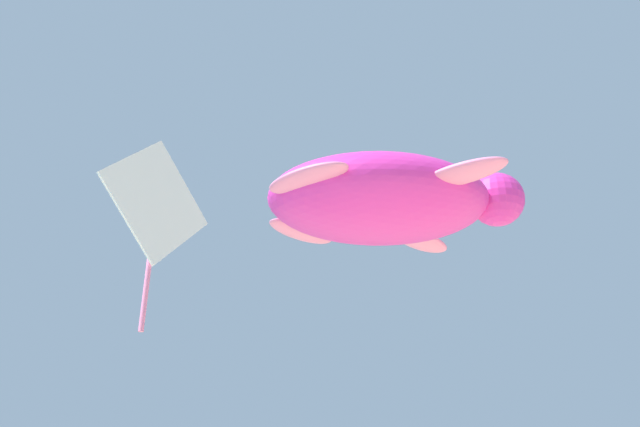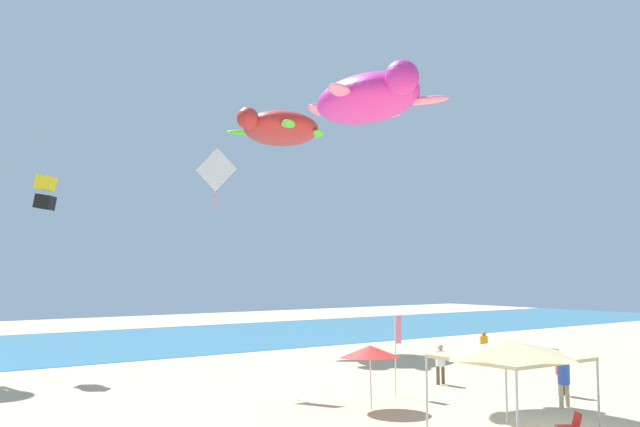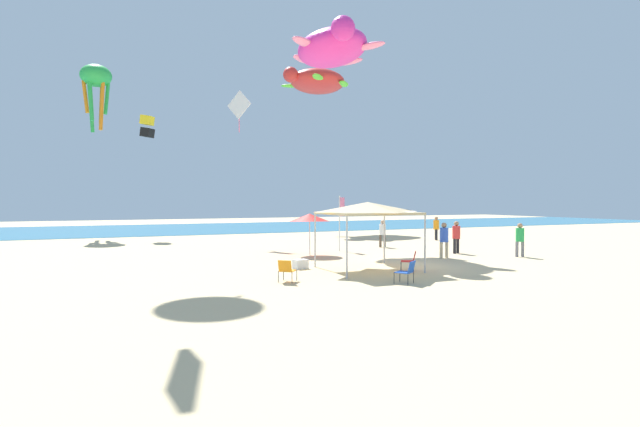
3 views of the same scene
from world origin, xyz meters
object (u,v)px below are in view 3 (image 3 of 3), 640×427
cooler_box (300,264)px  person_by_tent (520,237)px  kite_diamond_white (239,106)px  folding_chair_facing_ocean (407,270)px  kite_octopus_green (96,79)px  kite_turtle_red (317,81)px  kite_box_yellow (147,126)px  person_near_umbrella (436,226)px  canopy_tent (368,208)px  folding_chair_left_of_tent (286,269)px  folding_chair_right_of_tent (410,259)px  kite_turtle_magenta (332,48)px  banner_flag (340,218)px  person_kite_handler (383,231)px  person_watching_sky (444,237)px  person_beachcomber (456,234)px  beach_umbrella (309,218)px

cooler_box → person_by_tent: 12.13m
kite_diamond_white → folding_chair_facing_ocean: bearing=-28.8°
folding_chair_facing_ocean → kite_octopus_green: kite_octopus_green is taller
person_by_tent → kite_turtle_red: (-0.79, 25.21, 13.77)m
kite_box_yellow → person_near_umbrella: bearing=-83.9°
canopy_tent → folding_chair_left_of_tent: 4.89m
folding_chair_left_of_tent → person_by_tent: person_by_tent is taller
folding_chair_right_of_tent → person_by_tent: size_ratio=0.46×
person_by_tent → kite_turtle_magenta: (-6.81, 8.57, 11.46)m
person_by_tent → folding_chair_right_of_tent: bearing=30.7°
person_by_tent → cooler_box: bearing=15.3°
folding_chair_right_of_tent → banner_flag: bearing=-151.0°
canopy_tent → person_kite_handler: size_ratio=2.13×
folding_chair_facing_ocean → kite_turtle_red: size_ratio=0.11×
folding_chair_left_of_tent → person_by_tent: bearing=-130.2°
person_watching_sky → kite_diamond_white: kite_diamond_white is taller
folding_chair_right_of_tent → person_by_tent: 8.31m
person_beachcomber → kite_turtle_magenta: 13.77m
folding_chair_facing_ocean → folding_chair_right_of_tent: same height
person_watching_sky → banner_flag: bearing=127.9°
person_watching_sky → person_near_umbrella: size_ratio=1.04×
person_watching_sky → kite_turtle_red: (3.19, 24.07, 13.74)m
banner_flag → kite_octopus_green: (-13.40, 19.48, 11.21)m
kite_box_yellow → kite_octopus_green: (-3.80, 3.65, 4.24)m
kite_diamond_white → kite_octopus_green: size_ratio=0.52×
canopy_tent → person_near_umbrella: (12.16, 11.29, -1.58)m
person_watching_sky → kite_turtle_red: 27.90m
person_near_umbrella → banner_flag: bearing=-40.3°
canopy_tent → kite_turtle_red: (8.82, 26.16, 12.20)m
folding_chair_facing_ocean → folding_chair_left_of_tent: bearing=-61.8°
beach_umbrella → folding_chair_right_of_tent: size_ratio=2.81×
person_kite_handler → beach_umbrella: bearing=22.2°
folding_chair_facing_ocean → kite_turtle_magenta: bearing=-137.6°
folding_chair_facing_ocean → person_by_tent: bearing=169.9°
person_kite_handler → kite_diamond_white: bearing=-40.9°
person_watching_sky → person_kite_handler: size_ratio=1.06×
person_by_tent → kite_turtle_red: 28.74m
person_beachcomber → person_near_umbrella: (4.53, 7.72, -0.03)m
person_near_umbrella → kite_diamond_white: kite_diamond_white is taller
folding_chair_left_of_tent → person_beachcomber: (11.79, 5.03, 0.58)m
kite_diamond_white → person_near_umbrella: bearing=41.5°
kite_diamond_white → kite_octopus_green: (-9.33, 11.74, 3.65)m
folding_chair_facing_ocean → kite_turtle_magenta: kite_turtle_magenta is taller
banner_flag → kite_turtle_magenta: 10.78m
banner_flag → person_by_tent: bearing=-41.2°
canopy_tent → kite_turtle_red: size_ratio=0.50×
canopy_tent → folding_chair_right_of_tent: 2.78m
banner_flag → cooler_box: bearing=-129.2°
banner_flag → person_near_umbrella: (9.85, 3.93, -0.91)m
person_kite_handler → folding_chair_right_of_tent: bearing=67.2°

